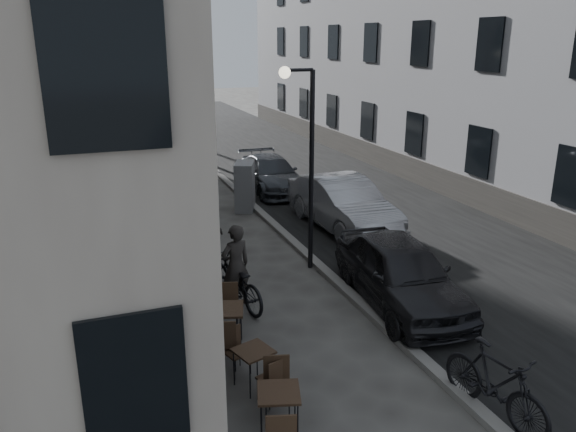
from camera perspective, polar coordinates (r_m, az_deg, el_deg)
ground at (r=10.12m, az=16.12°, el=-17.50°), size 120.00×120.00×0.00m
road at (r=24.92m, az=1.59°, el=4.41°), size 7.30×60.00×0.00m
kerb at (r=23.81m, az=-6.60°, el=3.81°), size 0.25×60.00×0.12m
streetlamp_near at (r=13.72m, az=1.76°, el=6.93°), size 0.90×0.28×5.09m
streetlamp_far at (r=25.13m, az=-8.83°, el=11.63°), size 0.90×0.28×5.09m
tree_near at (r=27.98m, az=-10.16°, el=15.25°), size 2.40×2.40×5.70m
tree_far at (r=33.89m, az=-12.13°, el=15.51°), size 2.40×2.40×5.70m
bistro_set_a at (r=8.79m, az=-0.95°, el=-18.97°), size 0.85×1.59×0.91m
bistro_set_b at (r=9.85m, az=-3.52°, el=-14.81°), size 0.81×1.47×0.84m
bistro_set_c at (r=10.93m, az=-6.38°, el=-10.85°), size 0.94×1.76×1.00m
sign_board at (r=8.53m, az=-8.13°, el=-20.50°), size 0.39×0.67×1.15m
utility_cabinet at (r=19.38m, az=-4.41°, el=3.02°), size 0.98×1.26×1.67m
bicycle at (r=12.56m, az=-5.29°, el=-6.57°), size 1.25×2.31×1.15m
cyclist_rider at (r=12.41m, az=-5.34°, el=-5.03°), size 0.77×0.60×1.88m
pedestrian_near at (r=14.05m, az=-12.39°, el=-2.73°), size 1.11×1.03×1.83m
pedestrian_mid at (r=15.29m, az=-8.72°, el=-1.02°), size 1.13×0.67×1.73m
pedestrian_far at (r=15.83m, az=-13.36°, el=-1.04°), size 0.96×0.55×1.54m
car_near at (r=12.72m, az=11.36°, el=-5.62°), size 2.23×4.62×1.52m
car_mid at (r=17.46m, az=5.59°, el=1.24°), size 1.91×4.94×1.60m
car_far at (r=21.92m, az=-1.73°, el=4.30°), size 1.92×4.53×1.30m
moped at (r=9.61m, az=20.32°, el=-15.65°), size 0.91×2.10×1.22m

